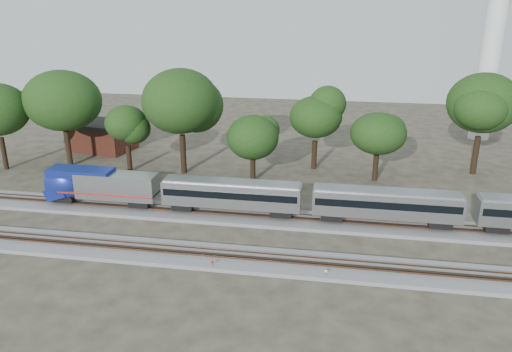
{
  "coord_description": "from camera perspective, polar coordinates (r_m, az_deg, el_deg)",
  "views": [
    {
      "loc": [
        12.43,
        -46.15,
        24.08
      ],
      "look_at": [
        3.69,
        5.0,
        5.65
      ],
      "focal_mm": 35.0,
      "sensor_mm": 36.0,
      "label": 1
    }
  ],
  "objects": [
    {
      "name": "switch_stand_red",
      "position": [
        47.77,
        -5.0,
        -9.98
      ],
      "size": [
        0.28,
        0.13,
        0.93
      ],
      "rotation": [
        0.0,
        0.0,
        0.38
      ],
      "color": "#512D19",
      "rests_on": "ground"
    },
    {
      "name": "ground",
      "position": [
        53.51,
        -4.85,
        -7.27
      ],
      "size": [
        160.0,
        160.0,
        0.0
      ],
      "primitive_type": "plane",
      "color": "#383328",
      "rests_on": "ground"
    },
    {
      "name": "tree_1",
      "position": [
        79.27,
        -21.26,
        8.02
      ],
      "size": [
        10.19,
        10.19,
        14.37
      ],
      "color": "black",
      "rests_on": "ground"
    },
    {
      "name": "train",
      "position": [
        56.53,
        14.8,
        -3.01
      ],
      "size": [
        83.6,
        2.87,
        4.24
      ],
      "color": "#AAADB2",
      "rests_on": "ground"
    },
    {
      "name": "tree_4",
      "position": [
        68.12,
        -0.37,
        4.43
      ],
      "size": [
        6.44,
        6.44,
        9.08
      ],
      "color": "black",
      "rests_on": "ground"
    },
    {
      "name": "switch_stand_white",
      "position": [
        46.69,
        7.99,
        -10.92
      ],
      "size": [
        0.27,
        0.05,
        0.86
      ],
      "rotation": [
        0.0,
        0.0,
        0.04
      ],
      "color": "#512D19",
      "rests_on": "ground"
    },
    {
      "name": "switch_lever",
      "position": [
        47.44,
        -0.25,
        -10.74
      ],
      "size": [
        0.57,
        0.44,
        0.3
      ],
      "primitive_type": "cube",
      "rotation": [
        0.0,
        0.0,
        -0.31
      ],
      "color": "#512D19",
      "rests_on": "ground"
    },
    {
      "name": "track_far",
      "position": [
        58.68,
        -3.4,
        -4.49
      ],
      "size": [
        160.0,
        5.0,
        0.73
      ],
      "color": "slate",
      "rests_on": "ground"
    },
    {
      "name": "tree_5",
      "position": [
        73.58,
        6.84,
        6.71
      ],
      "size": [
        8.05,
        8.05,
        11.35
      ],
      "color": "black",
      "rests_on": "ground"
    },
    {
      "name": "tree_7",
      "position": [
        77.06,
        24.55,
        7.58
      ],
      "size": [
        10.59,
        10.59,
        14.93
      ],
      "color": "black",
      "rests_on": "ground"
    },
    {
      "name": "tree_3",
      "position": [
        71.4,
        -8.62,
        8.46
      ],
      "size": [
        10.79,
        10.79,
        15.22
      ],
      "color": "black",
      "rests_on": "ground"
    },
    {
      "name": "tree_6",
      "position": [
        70.32,
        13.8,
        4.72
      ],
      "size": [
        6.89,
        6.89,
        9.72
      ],
      "color": "black",
      "rests_on": "ground"
    },
    {
      "name": "track_near",
      "position": [
        50.01,
        -5.99,
        -9.08
      ],
      "size": [
        160.0,
        5.0,
        0.73
      ],
      "color": "slate",
      "rests_on": "ground"
    },
    {
      "name": "brick_building",
      "position": [
        87.99,
        -17.23,
        4.41
      ],
      "size": [
        11.04,
        8.66,
        4.79
      ],
      "rotation": [
        0.0,
        0.0,
        -0.17
      ],
      "color": "brown",
      "rests_on": "ground"
    },
    {
      "name": "tree_2",
      "position": [
        74.47,
        -14.64,
        5.86
      ],
      "size": [
        7.4,
        7.4,
        10.43
      ],
      "color": "black",
      "rests_on": "ground"
    }
  ]
}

